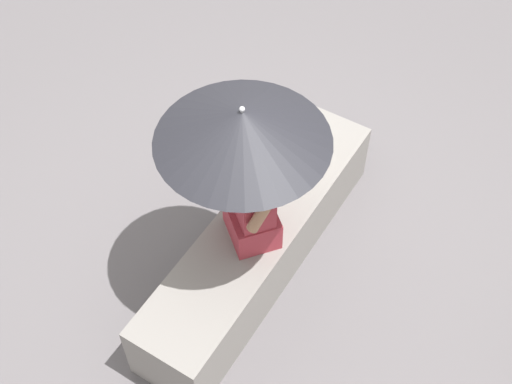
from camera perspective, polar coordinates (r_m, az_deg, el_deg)
ground_plane at (r=4.80m, az=0.29°, el=-5.81°), size 14.00×14.00×0.00m
stone_bench at (r=4.59m, az=0.31°, el=-4.16°), size 2.22×0.52×0.49m
person_seated at (r=4.03m, az=-0.35°, el=-0.22°), size 0.45×0.49×0.90m
parasol at (r=3.58m, az=-1.13°, el=5.46°), size 0.97×0.97×1.12m
handbag_black at (r=4.62m, az=4.12°, el=3.95°), size 0.29×0.22×0.31m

